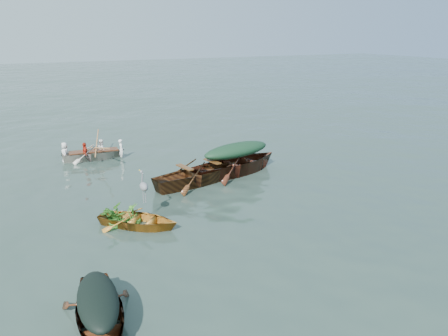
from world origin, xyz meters
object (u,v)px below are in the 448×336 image
(dark_covered_boat, at_px, (101,328))
(open_wooden_boat, at_px, (199,183))
(green_tarp_boat, at_px, (236,174))
(rowed_boat, at_px, (94,159))
(yellow_dinghy, at_px, (139,227))
(heron, at_px, (144,191))

(dark_covered_boat, height_order, open_wooden_boat, open_wooden_boat)
(green_tarp_boat, xyz_separation_m, rowed_boat, (-4.31, 4.31, 0.00))
(dark_covered_boat, height_order, green_tarp_boat, green_tarp_boat)
(dark_covered_boat, bearing_deg, yellow_dinghy, 71.16)
(rowed_boat, xyz_separation_m, heron, (0.11, -6.68, 0.82))
(yellow_dinghy, relative_size, heron, 3.02)
(dark_covered_boat, distance_m, rowed_boat, 11.10)
(dark_covered_boat, xyz_separation_m, rowed_boat, (2.03, 10.92, 0.00))
(rowed_boat, bearing_deg, yellow_dinghy, -176.59)
(dark_covered_boat, relative_size, open_wooden_boat, 0.73)
(green_tarp_boat, xyz_separation_m, open_wooden_boat, (-1.66, -0.35, 0.00))
(open_wooden_boat, relative_size, heron, 5.16)
(dark_covered_boat, relative_size, rowed_boat, 0.98)
(yellow_dinghy, bearing_deg, dark_covered_boat, -162.91)
(yellow_dinghy, bearing_deg, green_tarp_boat, -15.69)
(open_wooden_boat, bearing_deg, dark_covered_boat, 132.05)
(yellow_dinghy, height_order, green_tarp_boat, green_tarp_boat)
(dark_covered_boat, bearing_deg, open_wooden_boat, 59.81)
(dark_covered_boat, distance_m, open_wooden_boat, 7.82)
(open_wooden_boat, distance_m, rowed_boat, 5.36)
(yellow_dinghy, distance_m, dark_covered_boat, 4.21)
(green_tarp_boat, xyz_separation_m, heron, (-4.20, -2.37, 0.82))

